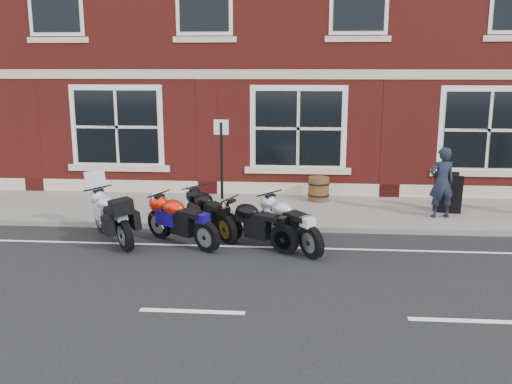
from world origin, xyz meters
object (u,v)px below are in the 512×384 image
at_px(moto_sport_silver, 290,221).
at_px(parking_sign, 222,164).
at_px(moto_sport_red, 182,219).
at_px(barrel_planter, 319,189).
at_px(moto_sport_black, 211,211).
at_px(moto_touring_silver, 113,214).
at_px(a_board_sign, 448,193).
at_px(pedestrian_left, 442,183).
at_px(moto_naked_black, 255,222).

height_order(moto_sport_silver, parking_sign, parking_sign).
xyz_separation_m(moto_sport_red, barrel_planter, (2.90, 3.63, -0.10)).
bearing_deg(moto_sport_black, barrel_planter, 12.24).
height_order(moto_touring_silver, parking_sign, parking_sign).
distance_m(a_board_sign, barrel_planter, 3.25).
bearing_deg(moto_sport_red, moto_touring_silver, 121.64).
bearing_deg(moto_sport_black, pedestrian_left, -22.49).
distance_m(moto_sport_silver, moto_naked_black, 0.70).
bearing_deg(moto_touring_silver, parking_sign, -8.97).
xyz_separation_m(moto_touring_silver, barrel_planter, (4.40, 3.50, -0.14)).
bearing_deg(moto_sport_red, parking_sign, 8.74).
xyz_separation_m(moto_sport_red, moto_naked_black, (1.52, -0.06, -0.02)).
height_order(moto_sport_red, barrel_planter, moto_sport_red).
height_order(moto_sport_red, parking_sign, parking_sign).
bearing_deg(moto_sport_black, moto_touring_silver, 158.90).
distance_m(moto_naked_black, barrel_planter, 3.94).
distance_m(moto_sport_silver, a_board_sign, 4.62).
bearing_deg(parking_sign, a_board_sign, 19.77).
height_order(pedestrian_left, a_board_sign, pedestrian_left).
xyz_separation_m(moto_sport_black, pedestrian_left, (5.23, 1.45, 0.43)).
bearing_deg(moto_touring_silver, pedestrian_left, -20.94).
xyz_separation_m(moto_sport_red, a_board_sign, (5.99, 2.63, 0.07)).
relative_size(moto_touring_silver, a_board_sign, 1.86).
bearing_deg(a_board_sign, barrel_planter, 172.16).
bearing_deg(barrel_planter, parking_sign, -133.49).
bearing_deg(moto_touring_silver, moto_sport_red, -41.55).
bearing_deg(moto_sport_red, pedestrian_left, -32.79).
bearing_deg(moto_naked_black, parking_sign, 64.70).
bearing_deg(moto_sport_silver, pedestrian_left, -3.18).
bearing_deg(moto_sport_red, barrel_planter, -2.27).
xyz_separation_m(moto_sport_black, moto_sport_silver, (1.74, -0.77, 0.03)).
distance_m(moto_sport_black, moto_sport_silver, 1.90).
distance_m(moto_touring_silver, a_board_sign, 7.90).
bearing_deg(moto_naked_black, a_board_sign, -27.27).
height_order(moto_touring_silver, moto_sport_silver, moto_touring_silver).
xyz_separation_m(moto_naked_black, a_board_sign, (4.47, 2.69, 0.09)).
bearing_deg(moto_sport_silver, parking_sign, 104.38).
relative_size(moto_naked_black, pedestrian_left, 1.05).
relative_size(moto_naked_black, parking_sign, 0.75).
bearing_deg(pedestrian_left, parking_sign, -0.98).
bearing_deg(pedestrian_left, a_board_sign, -132.05).
distance_m(moto_sport_black, parking_sign, 1.11).
bearing_deg(pedestrian_left, moto_sport_red, 9.66).
height_order(barrel_planter, parking_sign, parking_sign).
bearing_deg(pedestrian_left, moto_sport_black, 4.31).
xyz_separation_m(moto_sport_red, pedestrian_left, (5.71, 2.17, 0.42)).
bearing_deg(moto_naked_black, moto_sport_red, 119.53).
relative_size(moto_touring_silver, moto_sport_red, 1.04).
relative_size(moto_sport_black, barrel_planter, 2.65).
height_order(moto_sport_black, barrel_planter, moto_sport_black).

